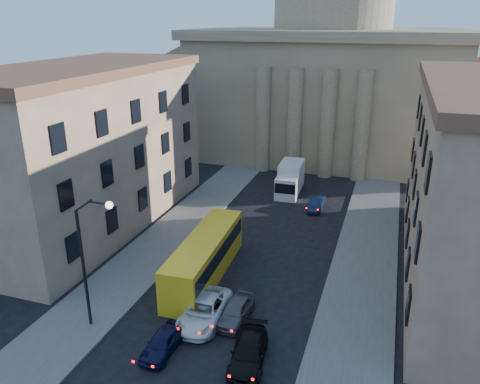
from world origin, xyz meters
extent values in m
cube|color=#53514C|center=(-8.50, 18.00, 0.07)|extent=(5.00, 60.00, 0.15)
cube|color=#53514C|center=(8.50, 18.00, 0.07)|extent=(5.00, 60.00, 0.15)
cube|color=#78654A|center=(0.00, 56.00, 8.00)|extent=(34.00, 26.00, 16.00)
cube|color=#78654A|center=(0.00, 56.00, 16.40)|extent=(35.50, 27.50, 1.20)
cylinder|color=#78654A|center=(0.00, 56.00, 20.00)|extent=(16.00, 16.00, 8.00)
cube|color=#78654A|center=(-21.00, 54.00, 5.50)|extent=(13.00, 13.00, 11.00)
cone|color=brown|center=(-21.00, 54.00, 13.00)|extent=(26.02, 26.02, 4.00)
cylinder|color=#78654A|center=(-6.00, 42.80, 6.50)|extent=(1.80, 1.80, 13.00)
cylinder|color=#78654A|center=(-2.00, 42.80, 6.50)|extent=(1.80, 1.80, 13.00)
cylinder|color=#78654A|center=(2.00, 42.80, 6.50)|extent=(1.80, 1.80, 13.00)
cylinder|color=#78654A|center=(6.00, 42.80, 6.50)|extent=(1.80, 1.80, 13.00)
cube|color=tan|center=(-17.00, 22.00, 7.00)|extent=(11.00, 26.00, 14.00)
cube|color=brown|center=(-17.00, 22.00, 14.30)|extent=(11.60, 26.60, 0.80)
cylinder|color=black|center=(-7.50, 8.00, 4.00)|extent=(0.20, 0.20, 8.00)
cylinder|color=black|center=(-6.95, 8.00, 8.35)|extent=(1.30, 0.12, 0.96)
cylinder|color=black|center=(-5.95, 8.00, 8.65)|extent=(1.30, 0.12, 0.12)
sphere|color=white|center=(-5.20, 8.00, 8.60)|extent=(0.44, 0.44, 0.44)
imported|color=black|center=(-1.96, 7.20, 0.65)|extent=(1.55, 3.81, 1.30)
imported|color=silver|center=(-0.80, 10.76, 0.74)|extent=(2.60, 5.41, 1.49)
imported|color=black|center=(3.08, 7.93, 0.68)|extent=(2.50, 4.87, 1.35)
imported|color=#4F4E53|center=(1.09, 11.49, 0.69)|extent=(1.72, 4.07, 1.37)
imported|color=#0D1932|center=(2.87, 31.77, 0.62)|extent=(1.41, 3.78, 1.23)
cube|color=gold|center=(-2.87, 15.95, 1.60)|extent=(3.09, 11.46, 3.20)
cube|color=black|center=(-2.87, 15.95, 2.12)|extent=(3.13, 10.84, 1.14)
cylinder|color=black|center=(-3.71, 11.78, 0.52)|extent=(0.36, 1.04, 1.03)
cylinder|color=black|center=(-1.65, 11.88, 0.52)|extent=(0.36, 1.04, 1.03)
cylinder|color=black|center=(-4.09, 20.03, 0.52)|extent=(0.36, 1.04, 1.03)
cylinder|color=black|center=(-2.03, 20.12, 0.52)|extent=(0.36, 1.04, 1.03)
cube|color=silver|center=(-0.72, 33.85, 1.20)|extent=(2.41, 2.50, 2.40)
cube|color=black|center=(-0.66, 32.70, 1.50)|extent=(2.20, 0.22, 1.10)
cube|color=silver|center=(-0.84, 36.54, 1.75)|extent=(2.59, 4.30, 3.10)
cylinder|color=black|center=(-1.70, 33.40, 0.45)|extent=(0.32, 0.91, 0.90)
cylinder|color=black|center=(0.30, 33.49, 0.45)|extent=(0.32, 0.91, 0.90)
cylinder|color=black|center=(-1.88, 37.40, 0.45)|extent=(0.32, 0.91, 0.90)
cylinder|color=black|center=(0.12, 37.49, 0.45)|extent=(0.32, 0.91, 0.90)
camera|label=1|loc=(9.44, -12.74, 18.50)|focal=35.00mm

